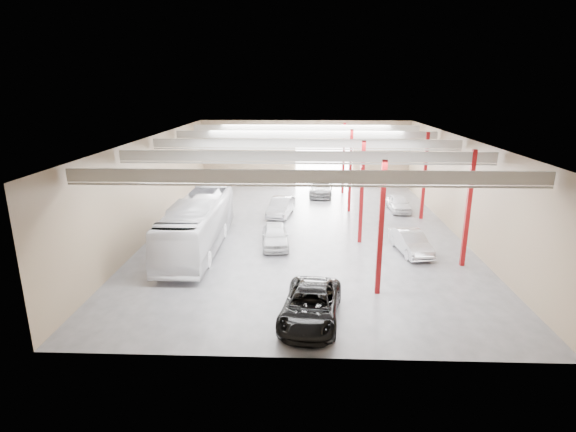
# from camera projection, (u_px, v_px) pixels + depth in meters

# --- Properties ---
(depot_shell) EXTENTS (22.12, 32.12, 7.06)m
(depot_shell) POSITION_uv_depth(u_px,v_px,m) (307.00, 165.00, 32.29)
(depot_shell) COLOR #4F5055
(depot_shell) RESTS_ON ground
(coach_bus) EXTENTS (2.87, 12.09, 3.37)m
(coach_bus) POSITION_uv_depth(u_px,v_px,m) (198.00, 225.00, 29.40)
(coach_bus) COLOR white
(coach_bus) RESTS_ON ground
(black_sedan) EXTENTS (3.23, 5.80, 1.53)m
(black_sedan) POSITION_uv_depth(u_px,v_px,m) (311.00, 305.00, 20.52)
(black_sedan) COLOR black
(black_sedan) RESTS_ON ground
(car_row_a) EXTENTS (2.16, 4.49, 1.48)m
(car_row_a) POSITION_uv_depth(u_px,v_px,m) (275.00, 235.00, 30.21)
(car_row_a) COLOR silver
(car_row_a) RESTS_ON ground
(car_row_b) EXTENTS (2.36, 4.79, 1.51)m
(car_row_b) POSITION_uv_depth(u_px,v_px,m) (281.00, 207.00, 37.40)
(car_row_b) COLOR #BBBBC0
(car_row_b) RESTS_ON ground
(car_row_c) EXTENTS (2.54, 5.53, 1.57)m
(car_row_c) POSITION_uv_depth(u_px,v_px,m) (321.00, 187.00, 44.46)
(car_row_c) COLOR slate
(car_row_c) RESTS_ON ground
(car_right_near) EXTENTS (2.22, 4.59, 1.45)m
(car_right_near) POSITION_uv_depth(u_px,v_px,m) (411.00, 242.00, 28.96)
(car_right_near) COLOR silver
(car_right_near) RESTS_ON ground
(car_right_far) EXTENTS (1.72, 4.06, 1.37)m
(car_right_far) POSITION_uv_depth(u_px,v_px,m) (399.00, 203.00, 38.80)
(car_right_far) COLOR silver
(car_right_far) RESTS_ON ground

